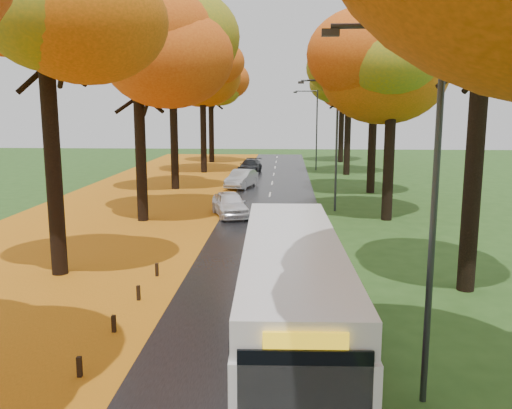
# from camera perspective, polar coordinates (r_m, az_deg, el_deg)

# --- Properties ---
(road) EXTENTS (6.50, 90.00, 0.04)m
(road) POSITION_cam_1_polar(r_m,az_deg,el_deg) (28.83, 0.82, -2.44)
(road) COLOR black
(road) RESTS_ON ground
(centre_line) EXTENTS (0.12, 90.00, 0.01)m
(centre_line) POSITION_cam_1_polar(r_m,az_deg,el_deg) (28.82, 0.82, -2.40)
(centre_line) COLOR silver
(centre_line) RESTS_ON road
(leaf_verge) EXTENTS (12.00, 90.00, 0.02)m
(leaf_verge) POSITION_cam_1_polar(r_m,az_deg,el_deg) (30.54, -16.32, -2.16)
(leaf_verge) COLOR #98530D
(leaf_verge) RESTS_ON ground
(leaf_drift) EXTENTS (0.90, 90.00, 0.01)m
(leaf_drift) POSITION_cam_1_polar(r_m,az_deg,el_deg) (29.10, -5.20, -2.32)
(leaf_drift) COLOR orange
(leaf_drift) RESTS_ON road
(trees_left) EXTENTS (9.20, 74.00, 13.88)m
(trees_left) POSITION_cam_1_polar(r_m,az_deg,el_deg) (31.46, -12.68, 15.81)
(trees_left) COLOR black
(trees_left) RESTS_ON ground
(trees_right) EXTENTS (9.30, 74.20, 13.96)m
(trees_right) POSITION_cam_1_polar(r_m,az_deg,el_deg) (30.80, 15.08, 16.13)
(trees_right) COLOR black
(trees_right) RESTS_ON ground
(streetlamp_near) EXTENTS (2.45, 0.18, 8.00)m
(streetlamp_near) POSITION_cam_1_polar(r_m,az_deg,el_deg) (11.56, 17.14, 1.67)
(streetlamp_near) COLOR #333538
(streetlamp_near) RESTS_ON ground
(streetlamp_mid) EXTENTS (2.45, 0.18, 8.00)m
(streetlamp_mid) POSITION_cam_1_polar(r_m,az_deg,el_deg) (33.26, 8.07, 7.32)
(streetlamp_mid) COLOR #333538
(streetlamp_mid) RESTS_ON ground
(streetlamp_far) EXTENTS (2.45, 0.18, 8.00)m
(streetlamp_far) POSITION_cam_1_polar(r_m,az_deg,el_deg) (55.20, 6.16, 8.48)
(streetlamp_far) COLOR #333538
(streetlamp_far) RESTS_ON ground
(bus) EXTENTS (2.85, 11.11, 2.91)m
(bus) POSITION_cam_1_polar(r_m,az_deg,el_deg) (14.43, 3.78, -9.14)
(bus) COLOR #580D22
(bus) RESTS_ON road
(car_white) EXTENTS (2.84, 4.51, 1.43)m
(car_white) POSITION_cam_1_polar(r_m,az_deg,el_deg) (31.69, -2.76, 0.06)
(car_white) COLOR white
(car_white) RESTS_ON road
(car_silver) EXTENTS (2.51, 4.54, 1.42)m
(car_silver) POSITION_cam_1_polar(r_m,az_deg,el_deg) (42.86, -1.53, 2.73)
(car_silver) COLOR #A3A6AB
(car_silver) RESTS_ON road
(car_dark) EXTENTS (2.37, 4.63, 1.28)m
(car_dark) POSITION_cam_1_polar(r_m,az_deg,el_deg) (52.81, -0.63, 4.08)
(car_dark) COLOR black
(car_dark) RESTS_ON road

